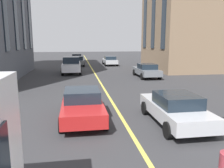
{
  "coord_description": "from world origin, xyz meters",
  "views": [
    {
      "loc": [
        -1.91,
        2.05,
        3.53
      ],
      "look_at": [
        10.38,
        0.12,
        1.22
      ],
      "focal_mm": 36.73,
      "sensor_mm": 36.0,
      "label": 1
    }
  ],
  "objects_px": {
    "car_white_near": "(71,65)",
    "car_red_oncoming": "(77,58)",
    "car_silver_mid": "(175,108)",
    "car_silver_far": "(110,61)",
    "car_grey_parked_a": "(147,70)",
    "car_grey_trailing": "(78,61)",
    "car_red_parked_b": "(82,104)"
  },
  "relations": [
    {
      "from": "car_white_near",
      "to": "car_grey_parked_a",
      "type": "distance_m",
      "value": 8.51
    },
    {
      "from": "car_silver_mid",
      "to": "car_grey_parked_a",
      "type": "relative_size",
      "value": 1.0
    },
    {
      "from": "car_silver_mid",
      "to": "car_grey_trailing",
      "type": "relative_size",
      "value": 1.13
    },
    {
      "from": "car_grey_parked_a",
      "to": "car_red_parked_b",
      "type": "relative_size",
      "value": 1.0
    },
    {
      "from": "car_grey_parked_a",
      "to": "car_silver_far",
      "type": "xyz_separation_m",
      "value": [
        12.42,
        1.87,
        0.0
      ]
    },
    {
      "from": "car_grey_trailing",
      "to": "car_red_oncoming",
      "type": "bearing_deg",
      "value": 0.83
    },
    {
      "from": "car_silver_far",
      "to": "car_silver_mid",
      "type": "bearing_deg",
      "value": 177.93
    },
    {
      "from": "car_red_oncoming",
      "to": "car_silver_far",
      "type": "distance_m",
      "value": 8.6
    },
    {
      "from": "car_silver_mid",
      "to": "car_red_parked_b",
      "type": "distance_m",
      "value": 4.12
    },
    {
      "from": "car_red_oncoming",
      "to": "car_white_near",
      "type": "bearing_deg",
      "value": 177.53
    },
    {
      "from": "car_red_oncoming",
      "to": "car_grey_trailing",
      "type": "distance_m",
      "value": 7.15
    },
    {
      "from": "car_red_parked_b",
      "to": "car_grey_parked_a",
      "type": "bearing_deg",
      "value": -29.86
    },
    {
      "from": "car_silver_mid",
      "to": "car_white_near",
      "type": "bearing_deg",
      "value": 15.37
    },
    {
      "from": "car_grey_parked_a",
      "to": "car_white_near",
      "type": "bearing_deg",
      "value": 61.45
    },
    {
      "from": "car_silver_mid",
      "to": "car_red_oncoming",
      "type": "bearing_deg",
      "value": 7.06
    },
    {
      "from": "car_white_near",
      "to": "car_red_oncoming",
      "type": "xyz_separation_m",
      "value": [
        15.4,
        -0.66,
        -0.27
      ]
    },
    {
      "from": "car_grey_parked_a",
      "to": "car_red_oncoming",
      "type": "height_order",
      "value": "same"
    },
    {
      "from": "car_silver_mid",
      "to": "car_grey_parked_a",
      "type": "distance_m",
      "value": 13.26
    },
    {
      "from": "car_white_near",
      "to": "car_red_parked_b",
      "type": "relative_size",
      "value": 1.07
    },
    {
      "from": "car_grey_parked_a",
      "to": "car_red_parked_b",
      "type": "xyz_separation_m",
      "value": [
        -11.7,
        6.72,
        0.0
      ]
    },
    {
      "from": "car_grey_parked_a",
      "to": "car_grey_trailing",
      "type": "height_order",
      "value": "car_grey_trailing"
    },
    {
      "from": "car_white_near",
      "to": "car_grey_trailing",
      "type": "height_order",
      "value": "car_white_near"
    },
    {
      "from": "car_silver_mid",
      "to": "car_white_near",
      "type": "relative_size",
      "value": 0.94
    },
    {
      "from": "car_grey_parked_a",
      "to": "car_red_oncoming",
      "type": "relative_size",
      "value": 1.0
    },
    {
      "from": "car_red_parked_b",
      "to": "car_silver_far",
      "type": "bearing_deg",
      "value": -11.35
    },
    {
      "from": "car_white_near",
      "to": "car_silver_mid",
      "type": "bearing_deg",
      "value": -164.63
    },
    {
      "from": "car_white_near",
      "to": "car_silver_far",
      "type": "xyz_separation_m",
      "value": [
        8.36,
        -5.6,
        -0.27
      ]
    },
    {
      "from": "car_silver_mid",
      "to": "car_silver_far",
      "type": "relative_size",
      "value": 1.0
    },
    {
      "from": "car_silver_mid",
      "to": "car_silver_far",
      "type": "xyz_separation_m",
      "value": [
        25.39,
        -0.92,
        0.0
      ]
    },
    {
      "from": "car_red_parked_b",
      "to": "car_grey_trailing",
      "type": "xyz_separation_m",
      "value": [
        24.01,
        -0.01,
        -0.0
      ]
    },
    {
      "from": "car_red_parked_b",
      "to": "car_grey_trailing",
      "type": "bearing_deg",
      "value": -0.02
    },
    {
      "from": "car_white_near",
      "to": "car_silver_far",
      "type": "relative_size",
      "value": 1.07
    }
  ]
}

